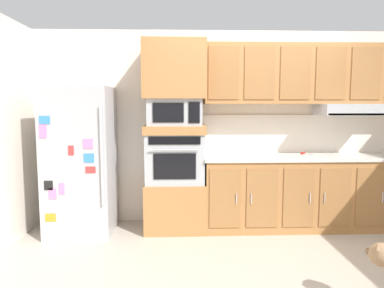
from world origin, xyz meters
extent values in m
plane|color=#B2A899|center=(0.00, 0.00, 0.00)|extent=(9.60, 9.60, 0.00)
cube|color=silver|center=(0.00, 1.11, 1.25)|extent=(6.20, 0.12, 2.50)
cube|color=#ADADB2|center=(-2.07, 0.68, 0.88)|extent=(0.76, 0.70, 1.76)
cylinder|color=silver|center=(-1.74, 0.31, 0.98)|extent=(0.02, 0.02, 1.10)
cube|color=#337FDB|center=(-1.88, 0.33, 0.96)|extent=(0.11, 0.01, 0.10)
cube|color=red|center=(-1.87, 0.33, 0.83)|extent=(0.11, 0.01, 0.07)
cube|color=pink|center=(-2.30, 0.33, 0.56)|extent=(0.08, 0.01, 0.12)
cube|color=orange|center=(-2.33, 0.33, 0.29)|extent=(0.12, 0.01, 0.09)
cube|color=#337FDB|center=(-2.35, 0.33, 1.38)|extent=(0.12, 0.01, 0.09)
cube|color=pink|center=(-1.89, 0.33, 1.12)|extent=(0.10, 0.01, 0.11)
cube|color=black|center=(-2.34, 0.33, 0.66)|extent=(0.10, 0.01, 0.11)
cube|color=red|center=(-2.07, 0.33, 1.05)|extent=(0.06, 0.01, 0.11)
cube|color=white|center=(-2.04, 0.33, 0.90)|extent=(0.12, 0.01, 0.13)
cube|color=pink|center=(-2.37, 0.33, 1.26)|extent=(0.08, 0.01, 0.15)
cube|color=pink|center=(-2.19, 0.33, 0.62)|extent=(0.06, 0.01, 0.13)
cube|color=#A8703D|center=(-0.94, 0.75, 0.30)|extent=(0.74, 0.62, 0.60)
cube|color=#A8AAAF|center=(-0.94, 0.75, 0.90)|extent=(0.70, 0.58, 0.60)
cube|color=black|center=(-0.94, 0.45, 0.84)|extent=(0.49, 0.01, 0.30)
cube|color=black|center=(-0.94, 0.45, 1.14)|extent=(0.59, 0.01, 0.09)
cylinder|color=#A8AAAF|center=(-0.94, 0.43, 1.03)|extent=(0.56, 0.02, 0.02)
cube|color=#A8703D|center=(-0.94, 0.75, 1.25)|extent=(0.74, 0.62, 0.10)
cube|color=#A8AAAF|center=(-0.94, 0.75, 1.46)|extent=(0.64, 0.53, 0.32)
cube|color=black|center=(-1.01, 0.48, 1.46)|extent=(0.35, 0.01, 0.22)
cube|color=black|center=(-0.71, 0.48, 1.46)|extent=(0.13, 0.01, 0.24)
cube|color=#A8703D|center=(-0.94, 0.75, 1.96)|extent=(0.74, 0.62, 0.68)
cube|color=#A8703D|center=(0.96, 0.75, 0.44)|extent=(3.05, 0.60, 0.88)
cube|color=#9A6738|center=(-0.35, 0.44, 0.46)|extent=(0.37, 0.01, 0.70)
cylinder|color=#BCBCC1|center=(-0.22, 0.43, 0.46)|extent=(0.01, 0.01, 0.12)
cube|color=#9A6738|center=(0.09, 0.44, 0.46)|extent=(0.37, 0.01, 0.70)
cylinder|color=#BCBCC1|center=(-0.04, 0.43, 0.46)|extent=(0.01, 0.01, 0.12)
cube|color=#9A6738|center=(0.52, 0.44, 0.46)|extent=(0.37, 0.01, 0.70)
cylinder|color=#BCBCC1|center=(0.65, 0.43, 0.46)|extent=(0.01, 0.01, 0.12)
cube|color=#9A6738|center=(0.96, 0.44, 0.46)|extent=(0.37, 0.01, 0.70)
cylinder|color=#BCBCC1|center=(0.83, 0.43, 0.46)|extent=(0.01, 0.01, 0.12)
cube|color=#9A6738|center=(1.40, 0.44, 0.46)|extent=(0.37, 0.01, 0.70)
cylinder|color=#BCBCC1|center=(1.53, 0.43, 0.46)|extent=(0.01, 0.01, 0.12)
cube|color=beige|center=(0.96, 0.75, 0.90)|extent=(3.09, 0.64, 0.04)
cube|color=white|center=(0.96, 1.04, 1.17)|extent=(3.09, 0.02, 0.50)
cube|color=#A8703D|center=(0.96, 0.88, 1.93)|extent=(3.05, 0.34, 0.74)
cube|color=#A8AAAF|center=(1.25, 0.81, 1.49)|extent=(0.76, 0.48, 0.14)
cube|color=black|center=(1.25, 0.59, 1.43)|extent=(0.72, 0.04, 0.02)
cube|color=#9A6738|center=(-0.35, 0.70, 1.93)|extent=(0.37, 0.01, 0.63)
cube|color=#9A6738|center=(0.09, 0.70, 1.93)|extent=(0.37, 0.01, 0.63)
cube|color=#9A6738|center=(0.52, 0.70, 1.93)|extent=(0.37, 0.01, 0.63)
cube|color=#9A6738|center=(0.96, 0.70, 1.93)|extent=(0.37, 0.01, 0.63)
cube|color=#9A6738|center=(1.40, 0.70, 1.93)|extent=(0.37, 0.01, 0.63)
cylinder|color=red|center=(0.71, 0.86, 0.93)|extent=(0.09, 0.09, 0.03)
cylinder|color=silver|center=(0.79, 0.79, 0.93)|extent=(0.08, 0.10, 0.01)
sphere|color=#997551|center=(0.63, -1.06, 0.43)|extent=(0.18, 0.18, 0.18)
ellipsoid|color=brown|center=(0.60, -0.98, 0.41)|extent=(0.10, 0.12, 0.06)
cone|color=#997551|center=(0.58, -1.09, 0.50)|extent=(0.05, 0.05, 0.06)
camera|label=1|loc=(-0.87, -3.48, 1.53)|focal=32.27mm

